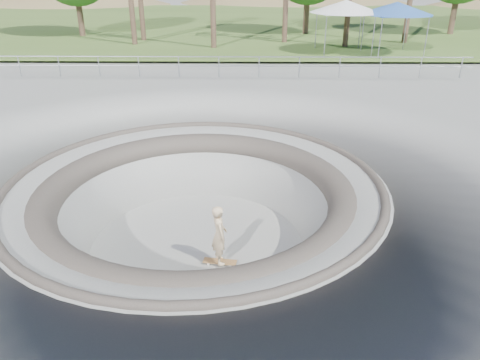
{
  "coord_description": "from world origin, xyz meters",
  "views": [
    {
      "loc": [
        1.39,
        -11.43,
        5.48
      ],
      "look_at": [
        1.22,
        0.43,
        -0.1
      ],
      "focal_mm": 35.0,
      "sensor_mm": 36.0,
      "label": 1
    }
  ],
  "objects": [
    {
      "name": "skate_bowl",
      "position": [
        0.0,
        0.0,
        -1.83
      ],
      "size": [
        14.0,
        14.0,
        4.1
      ],
      "color": "gray",
      "rests_on": "ground"
    },
    {
      "name": "ground",
      "position": [
        0.0,
        0.0,
        0.0
      ],
      "size": [
        180.0,
        180.0,
        0.0
      ],
      "primitive_type": "plane",
      "color": "gray",
      "rests_on": "ground"
    },
    {
      "name": "skater",
      "position": [
        0.7,
        -1.05,
        -0.97
      ],
      "size": [
        0.55,
        0.69,
        1.67
      ],
      "primitive_type": "imported",
      "rotation": [
        0.0,
        0.0,
        1.84
      ],
      "color": "beige",
      "rests_on": "skateboard"
    },
    {
      "name": "distant_hills",
      "position": [
        3.78,
        57.17,
        -7.02
      ],
      "size": [
        103.2,
        45.0,
        28.6
      ],
      "color": "olive",
      "rests_on": "ground"
    },
    {
      "name": "skateboard",
      "position": [
        0.7,
        -1.05,
        -1.83
      ],
      "size": [
        0.93,
        0.37,
        0.09
      ],
      "color": "olive",
      "rests_on": "ground"
    },
    {
      "name": "canopy_blue",
      "position": [
        10.24,
        18.0,
        2.91
      ],
      "size": [
        5.89,
        5.89,
        3.0
      ],
      "color": "#92959A",
      "rests_on": "ground"
    },
    {
      "name": "safety_railing",
      "position": [
        0.0,
        12.0,
        0.69
      ],
      "size": [
        25.0,
        0.06,
        1.03
      ],
      "color": "#92959A",
      "rests_on": "ground"
    },
    {
      "name": "grass_strip",
      "position": [
        0.0,
        34.0,
        0.22
      ],
      "size": [
        180.0,
        36.0,
        0.12
      ],
      "color": "#466227",
      "rests_on": "ground"
    },
    {
      "name": "canopy_white",
      "position": [
        7.33,
        18.55,
        2.96
      ],
      "size": [
        6.05,
        6.05,
        3.06
      ],
      "color": "#92959A",
      "rests_on": "ground"
    }
  ]
}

